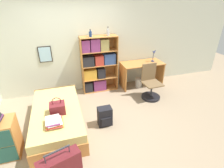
% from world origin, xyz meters
% --- Properties ---
extents(ground_plane, '(14.00, 14.00, 0.00)m').
position_xyz_m(ground_plane, '(0.00, 0.00, 0.00)').
color(ground_plane, gray).
extents(wall_back, '(10.00, 0.09, 2.60)m').
position_xyz_m(wall_back, '(-0.00, 1.60, 1.30)').
color(wall_back, beige).
rests_on(wall_back, ground_plane).
extents(bed, '(0.98, 1.93, 0.47)m').
position_xyz_m(bed, '(-0.62, 0.02, 0.23)').
color(bed, '#B77538').
rests_on(bed, ground_plane).
extents(handbag, '(0.29, 0.24, 0.35)m').
position_xyz_m(handbag, '(-0.58, -0.16, 0.58)').
color(handbag, maroon).
rests_on(handbag, bed).
extents(book_stack_on_bed, '(0.31, 0.36, 0.11)m').
position_xyz_m(book_stack_on_bed, '(-0.66, -0.50, 0.53)').
color(book_stack_on_bed, silver).
rests_on(book_stack_on_bed, bed).
extents(bookcase, '(1.00, 0.36, 1.59)m').
position_xyz_m(bookcase, '(0.55, 1.36, 0.80)').
color(bookcase, '#B77538').
rests_on(bookcase, ground_plane).
extents(bottle_green, '(0.07, 0.07, 0.19)m').
position_xyz_m(bottle_green, '(0.41, 1.33, 1.66)').
color(bottle_green, navy).
rests_on(bottle_green, bookcase).
extents(bottle_brown, '(0.08, 0.08, 0.23)m').
position_xyz_m(bottle_brown, '(0.88, 1.33, 1.68)').
color(bottle_brown, '#B7BCC1').
rests_on(bottle_brown, bookcase).
extents(desk, '(1.25, 0.61, 0.75)m').
position_xyz_m(desk, '(1.91, 1.24, 0.53)').
color(desk, '#B77538').
rests_on(desk, ground_plane).
extents(desk_lamp, '(0.15, 0.11, 0.37)m').
position_xyz_m(desk_lamp, '(2.29, 1.27, 1.00)').
color(desk_lamp, navy).
rests_on(desk_lamp, desk).
extents(desk_chair, '(0.51, 0.51, 0.94)m').
position_xyz_m(desk_chair, '(1.84, 0.52, 0.30)').
color(desk_chair, black).
rests_on(desk_chair, ground_plane).
extents(backpack, '(0.30, 0.24, 0.43)m').
position_xyz_m(backpack, '(0.35, -0.23, 0.21)').
color(backpack, black).
rests_on(backpack, ground_plane).
extents(waste_bin, '(0.21, 0.21, 0.28)m').
position_xyz_m(waste_bin, '(1.80, 1.18, 0.14)').
color(waste_bin, '#B7B2A8').
rests_on(waste_bin, ground_plane).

